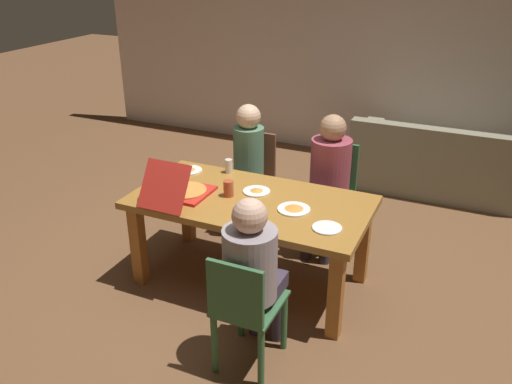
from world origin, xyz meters
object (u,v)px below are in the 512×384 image
chair_1 (245,309)px  person_1 (253,266)px  couch (437,165)px  chair_2 (331,193)px  plate_1 (327,228)px  drinking_glass_0 (229,166)px  drinking_glass_1 (229,188)px  chair_0 (252,177)px  pizza_box_0 (182,191)px  plate_0 (257,191)px  plate_3 (189,170)px  plate_2 (294,209)px  person_0 (246,159)px  dining_table (251,211)px  person_2 (328,173)px

chair_1 → person_1: 0.27m
chair_1 → couch: size_ratio=0.47×
chair_2 → plate_1: (0.29, -1.12, 0.27)m
drinking_glass_0 → couch: drinking_glass_0 is taller
chair_1 → chair_2: bearing=90.0°
chair_1 → person_1: bearing=90.0°
chair_1 → drinking_glass_1: 1.11m
chair_0 → plate_1: size_ratio=4.33×
pizza_box_0 → couch: 3.18m
person_1 → plate_0: bearing=113.0°
plate_3 → drinking_glass_0: 0.35m
chair_1 → plate_2: chair_1 is taller
person_0 → person_1: (0.80, -1.61, -0.01)m
drinking_glass_0 → chair_2: bearing=33.6°
chair_1 → dining_table: bearing=112.6°
plate_1 → person_0: bearing=136.9°
drinking_glass_1 → plate_2: bearing=-1.9°
person_1 → couch: 3.40m
chair_2 → drinking_glass_1: (-0.56, -0.93, 0.33)m
person_2 → plate_1: size_ratio=5.97×
plate_0 → plate_3: (-0.71, 0.15, -0.00)m
person_1 → couch: person_1 is taller
person_0 → pizza_box_0: person_0 is taller
chair_0 → plate_2: size_ratio=3.68×
plate_3 → drinking_glass_1: drinking_glass_1 is taller
pizza_box_0 → person_1: bearing=-34.7°
person_0 → chair_1: person_0 is taller
drinking_glass_0 → plate_2: bearing=-29.9°
plate_0 → plate_2: same height
person_0 → person_1: size_ratio=1.03×
pizza_box_0 → plate_0: bearing=32.2°
person_1 → plate_2: (-0.01, 0.75, 0.05)m
chair_2 → plate_0: 0.91m
dining_table → chair_1: 1.00m
person_0 → chair_2: 0.84m
plate_0 → chair_2: bearing=63.2°
chair_0 → chair_1: 2.03m
plate_1 → drinking_glass_1: drinking_glass_1 is taller
plate_1 → drinking_glass_0: size_ratio=1.75×
person_0 → drinking_glass_1: person_0 is taller
chair_2 → person_2: person_2 is taller
chair_0 → chair_2: size_ratio=0.97×
drinking_glass_0 → plate_3: bearing=-161.6°
person_0 → chair_1: (0.80, -1.73, -0.25)m
pizza_box_0 → drinking_glass_0: 0.59m
plate_3 → couch: 2.92m
person_0 → drinking_glass_0: 0.43m
chair_2 → plate_0: (-0.39, -0.77, 0.27)m
chair_0 → drinking_glass_1: size_ratio=7.02×
plate_0 → person_1: bearing=-67.0°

